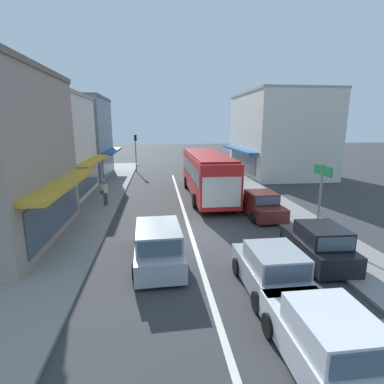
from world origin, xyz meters
name	(u,v)px	position (x,y,z in m)	size (l,w,h in m)	color
ground_plane	(192,237)	(0.00, 0.00, 0.00)	(140.00, 140.00, 0.00)	#353538
lane_centre_line	(184,213)	(0.00, 4.00, 0.00)	(0.20, 28.00, 0.01)	silver
sidewalk_left	(78,207)	(-6.80, 6.00, 0.07)	(5.20, 44.00, 0.14)	gray
kerb_right	(270,201)	(6.20, 6.00, 0.06)	(2.80, 44.00, 0.12)	gray
shopfront_mid_block	(35,147)	(-10.18, 8.98, 3.73)	(7.96, 8.32, 7.47)	silver
shopfront_far_end	(69,138)	(-10.18, 17.51, 3.96)	(8.35, 8.09, 7.93)	#84939E
building_right_far	(279,134)	(11.48, 17.91, 4.30)	(8.92, 11.56, 8.62)	silver
city_bus	(207,172)	(2.04, 8.10, 1.88)	(2.79, 10.87, 3.23)	red
wagon_adjacent_lane_trail	(158,245)	(-1.62, -2.56, 0.75)	(2.07, 4.57, 1.58)	#9EA3A8
hatchback_behind_bus_near	(326,342)	(1.99, -8.34, 0.71)	(1.85, 3.71, 1.54)	silver
hatchback_queue_gap_filler	(272,271)	(2.01, -5.09, 0.71)	(1.84, 3.71, 1.54)	#9EA3A8
parked_hatchback_kerb_front	(318,244)	(4.66, -3.20, 0.71)	(1.93, 3.76, 1.54)	black
parked_sedan_kerb_second	(260,205)	(4.44, 2.96, 0.66)	(2.00, 4.25, 1.47)	#561E19
traffic_light_downstreet	(136,147)	(-3.97, 20.80, 2.85)	(0.32, 0.24, 4.20)	gray
directional_road_sign	(322,184)	(5.87, -0.94, 2.68)	(0.10, 1.40, 3.60)	gray
pedestrian_with_handbag_near	(105,192)	(-5.01, 5.87, 1.07)	(0.47, 0.62, 1.63)	#4C4742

